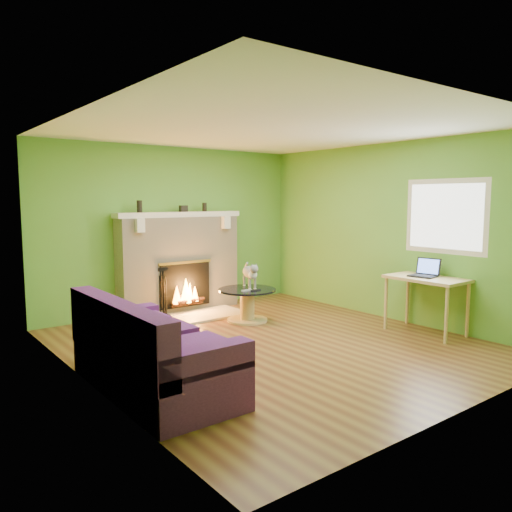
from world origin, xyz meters
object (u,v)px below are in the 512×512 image
at_px(desk, 426,284).
at_px(sofa, 148,355).
at_px(cat, 250,275).
at_px(coffee_table, 247,303).

bearing_deg(desk, sofa, 174.07).
bearing_deg(sofa, cat, 34.19).
xyz_separation_m(desk, cat, (-1.42, 2.02, 0.01)).
height_order(coffee_table, cat, cat).
bearing_deg(cat, desk, -33.85).
height_order(desk, cat, cat).
bearing_deg(desk, coffee_table, 127.24).
xyz_separation_m(sofa, cat, (2.39, 1.62, 0.33)).
height_order(sofa, cat, sofa).
distance_m(sofa, cat, 2.91).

